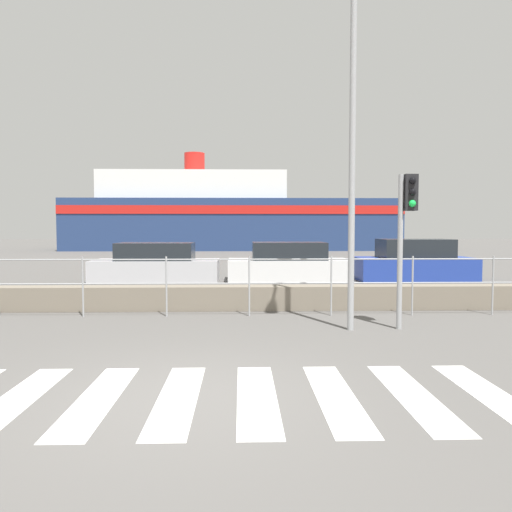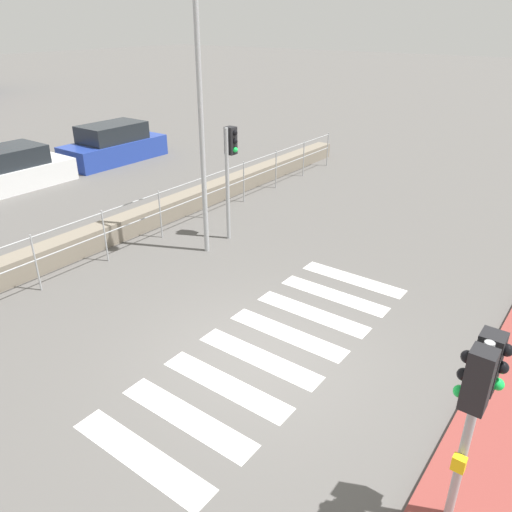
% 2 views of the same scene
% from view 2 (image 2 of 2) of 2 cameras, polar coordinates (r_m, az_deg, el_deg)
% --- Properties ---
extents(ground_plane, '(160.00, 160.00, 0.00)m').
position_cam_2_polar(ground_plane, '(8.88, 0.34, -11.54)').
color(ground_plane, '#565451').
extents(crosswalk, '(6.75, 2.40, 0.01)m').
position_cam_2_polar(crosswalk, '(9.17, 2.03, -10.16)').
color(crosswalk, silver).
rests_on(crosswalk, ground_plane).
extents(seawall, '(25.96, 0.55, 0.56)m').
position_cam_2_polar(seawall, '(12.81, -22.22, 0.22)').
color(seawall, slate).
rests_on(seawall, ground_plane).
extents(harbor_fence, '(23.41, 0.04, 1.31)m').
position_cam_2_polar(harbor_fence, '(11.89, -20.39, 1.63)').
color(harbor_fence, '#9EA0A3').
rests_on(harbor_fence, ground_plane).
extents(traffic_light_near, '(0.58, 0.41, 2.56)m').
position_cam_2_polar(traffic_light_near, '(5.65, 24.09, -13.70)').
color(traffic_light_near, '#9EA0A3').
rests_on(traffic_light_near, ground_plane).
extents(traffic_light_far, '(0.34, 0.32, 2.93)m').
position_cam_2_polar(traffic_light_far, '(12.81, -3.01, 11.06)').
color(traffic_light_far, '#9EA0A3').
rests_on(traffic_light_far, ground_plane).
extents(streetlamp, '(0.32, 1.20, 6.76)m').
position_cam_2_polar(streetlamp, '(11.51, -5.73, 19.39)').
color(streetlamp, '#9EA0A3').
rests_on(streetlamp, ground_plane).
extents(parked_car_white, '(4.42, 1.89, 1.40)m').
position_cam_2_polar(parked_car_white, '(19.27, -26.82, 8.56)').
color(parked_car_white, silver).
rests_on(parked_car_white, ground_plane).
extents(parked_car_blue, '(4.24, 1.79, 1.51)m').
position_cam_2_polar(parked_car_blue, '(21.66, -15.94, 12.08)').
color(parked_car_blue, '#233D9E').
rests_on(parked_car_blue, ground_plane).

